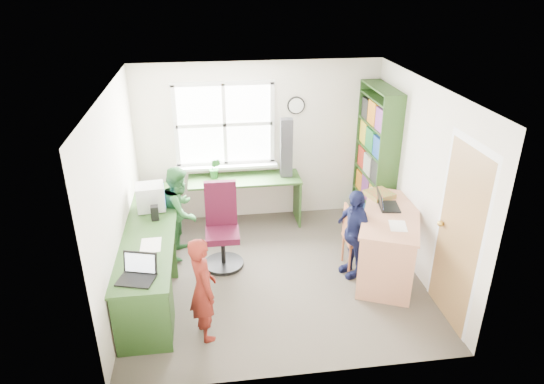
% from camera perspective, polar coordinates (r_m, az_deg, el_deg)
% --- Properties ---
extents(room, '(3.64, 3.44, 2.44)m').
position_cam_1_polar(room, '(5.79, 0.31, 0.88)').
color(room, '#464037').
rests_on(room, ground).
extents(l_desk, '(2.38, 2.95, 0.75)m').
position_cam_1_polar(l_desk, '(5.80, -12.31, -8.30)').
color(l_desk, '#2D5120').
rests_on(l_desk, ground).
extents(right_desk, '(1.18, 1.59, 0.84)m').
position_cam_1_polar(right_desk, '(6.24, 13.71, -4.29)').
color(right_desk, tan).
rests_on(right_desk, ground).
extents(bookshelf, '(0.30, 1.02, 2.10)m').
position_cam_1_polar(bookshelf, '(7.23, 12.06, 3.50)').
color(bookshelf, '#2D5120').
rests_on(bookshelf, ground).
extents(swivel_chair, '(0.53, 0.53, 1.12)m').
position_cam_1_polar(swivel_chair, '(6.32, -5.89, -4.54)').
color(swivel_chair, black).
rests_on(swivel_chair, ground).
extents(wooden_chair, '(0.38, 0.38, 0.87)m').
position_cam_1_polar(wooden_chair, '(6.29, 9.71, -5.08)').
color(wooden_chair, '#A45936').
rests_on(wooden_chair, ground).
extents(crt_monitor, '(0.38, 0.34, 0.34)m').
position_cam_1_polar(crt_monitor, '(6.35, -14.08, -0.59)').
color(crt_monitor, silver).
rests_on(crt_monitor, l_desk).
extents(laptop_left, '(0.42, 0.38, 0.24)m').
position_cam_1_polar(laptop_left, '(5.08, -15.50, -9.14)').
color(laptop_left, black).
rests_on(laptop_left, l_desk).
extents(laptop_right, '(0.32, 0.37, 0.23)m').
position_cam_1_polar(laptop_right, '(6.23, 13.19, -1.33)').
color(laptop_right, black).
rests_on(laptop_right, right_desk).
extents(speaker_a, '(0.10, 0.10, 0.18)m').
position_cam_1_polar(speaker_a, '(6.11, -13.63, -2.40)').
color(speaker_a, black).
rests_on(speaker_a, l_desk).
extents(speaker_b, '(0.11, 0.11, 0.18)m').
position_cam_1_polar(speaker_b, '(6.57, -13.38, -0.39)').
color(speaker_b, black).
rests_on(speaker_b, l_desk).
extents(cd_tower, '(0.18, 0.17, 0.87)m').
position_cam_1_polar(cd_tower, '(7.08, 1.70, 5.21)').
color(cd_tower, black).
rests_on(cd_tower, l_desk).
extents(game_box, '(0.40, 0.40, 0.06)m').
position_cam_1_polar(game_box, '(6.52, 12.51, -0.26)').
color(game_box, red).
rests_on(game_box, right_desk).
extents(paper_a, '(0.23, 0.33, 0.00)m').
position_cam_1_polar(paper_a, '(5.62, -14.07, -6.07)').
color(paper_a, white).
rests_on(paper_a, l_desk).
extents(paper_b, '(0.26, 0.32, 0.00)m').
position_cam_1_polar(paper_b, '(5.85, 14.59, -3.88)').
color(paper_b, white).
rests_on(paper_b, right_desk).
extents(potted_plant, '(0.21, 0.19, 0.32)m').
position_cam_1_polar(potted_plant, '(7.13, -6.74, 2.78)').
color(potted_plant, '#2A692C').
rests_on(potted_plant, l_desk).
extents(person_red, '(0.40, 0.49, 1.18)m').
position_cam_1_polar(person_red, '(5.10, -8.13, -11.21)').
color(person_red, maroon).
rests_on(person_red, ground).
extents(person_green, '(0.63, 0.72, 1.26)m').
position_cam_1_polar(person_green, '(6.56, -10.69, -2.26)').
color(person_green, '#2A692F').
rests_on(person_green, ground).
extents(person_navy, '(0.47, 0.74, 1.17)m').
position_cam_1_polar(person_navy, '(6.11, 9.63, -4.81)').
color(person_navy, '#161B46').
rests_on(person_navy, ground).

